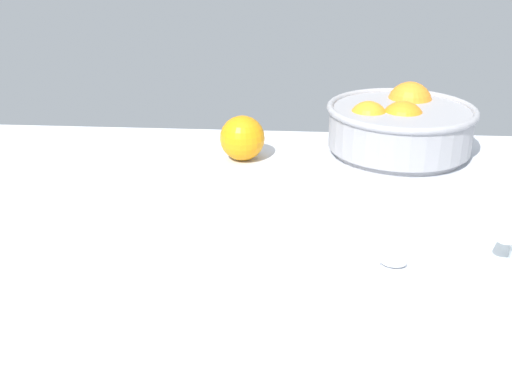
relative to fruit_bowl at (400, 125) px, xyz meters
The scene contains 4 objects.
ground_plane 40.84cm from the fruit_bowl, 121.74° to the right, with size 145.68×90.23×3.00cm, color silver.
fruit_bowl is the anchor object (origin of this frame).
loose_orange_1 28.61cm from the fruit_bowl, 168.44° to the right, with size 7.92×7.92×7.92cm, color orange.
spoon 42.26cm from the fruit_bowl, 103.04° to the right, with size 15.64×3.82×1.00cm.
Camera 1 is at (3.28, -75.68, 39.53)cm, focal length 44.09 mm.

